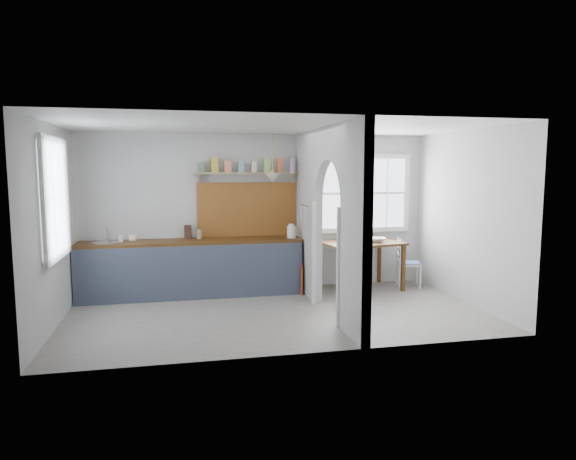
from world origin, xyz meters
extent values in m
cube|color=gray|center=(0.00, 0.00, 0.00)|extent=(5.80, 3.20, 0.01)
cube|color=#B9B9B9|center=(0.00, 0.00, 2.60)|extent=(5.80, 3.20, 0.01)
cube|color=#B9B9B9|center=(0.00, 1.60, 1.30)|extent=(5.80, 0.01, 2.60)
cube|color=#B9B9B9|center=(0.00, -1.60, 1.30)|extent=(5.80, 0.01, 2.60)
cube|color=#B9B9B9|center=(-2.90, 0.00, 1.30)|extent=(0.01, 3.20, 2.60)
cube|color=#B9B9B9|center=(2.90, 0.00, 1.30)|extent=(0.01, 3.20, 2.60)
cube|color=#B9B9B9|center=(0.70, -1.20, 1.30)|extent=(0.12, 0.80, 2.60)
cube|color=#B9B9B9|center=(0.70, 1.00, 1.30)|extent=(0.12, 1.20, 2.60)
cube|color=#B9B9B9|center=(0.70, -0.20, 2.08)|extent=(0.12, 1.20, 1.05)
cube|color=#4E2C0E|center=(-1.13, 1.30, 0.88)|extent=(3.50, 0.60, 0.05)
cube|color=#4F5767|center=(-1.13, 1.01, 0.42)|extent=(3.50, 0.03, 0.85)
cube|color=#3A241C|center=(-1.13, 1.35, 0.42)|extent=(3.46, 0.45, 0.85)
cylinder|color=#BABCBF|center=(-2.43, 1.30, 0.89)|extent=(0.40, 0.40, 0.02)
cube|color=brown|center=(-0.20, 1.58, 1.35)|extent=(1.65, 0.03, 0.90)
cube|color=tan|center=(-0.20, 1.49, 1.95)|extent=(1.75, 0.20, 0.03)
cube|color=#3F6746|center=(-0.95, 1.49, 2.06)|extent=(0.09, 0.09, 0.18)
cube|color=#AA8E1C|center=(-0.74, 1.49, 2.06)|extent=(0.09, 0.09, 0.18)
cube|color=#C4674E|center=(-0.52, 1.49, 2.06)|extent=(0.09, 0.09, 0.18)
cube|color=#5C94A4|center=(-0.31, 1.49, 2.06)|extent=(0.09, 0.09, 0.18)
cube|color=beige|center=(-0.10, 1.49, 2.06)|extent=(0.09, 0.09, 0.18)
cube|color=#72A450|center=(0.11, 1.49, 2.06)|extent=(0.09, 0.09, 0.18)
cube|color=#BB461D|center=(0.33, 1.49, 2.06)|extent=(0.09, 0.09, 0.18)
cube|color=#AE85BC|center=(0.54, 1.49, 2.06)|extent=(0.09, 0.09, 0.18)
cone|color=#EFE7C9|center=(0.15, 1.15, 1.88)|extent=(0.26, 0.26, 0.16)
cylinder|color=#BABCBF|center=(0.61, 0.90, 1.45)|extent=(0.02, 0.50, 0.02)
imported|color=silver|center=(-2.21, 1.29, 0.95)|extent=(0.14, 0.14, 0.11)
imported|color=white|center=(-2.04, 1.34, 0.95)|extent=(0.17, 0.17, 0.11)
cube|color=#3A241C|center=(-1.19, 1.47, 1.01)|extent=(0.12, 0.15, 0.22)
cylinder|color=#8A7F54|center=(-1.01, 1.41, 0.98)|extent=(0.13, 0.13, 0.15)
cube|color=#A21647|center=(0.58, 0.96, 0.28)|extent=(0.02, 0.03, 0.50)
cube|color=#BF4615|center=(0.58, 0.94, 0.25)|extent=(0.02, 0.03, 0.50)
imported|color=white|center=(1.89, 1.05, 0.85)|extent=(0.36, 0.36, 0.07)
imported|color=#4F9052|center=(1.50, 0.97, 0.86)|extent=(0.13, 0.13, 0.09)
cylinder|color=black|center=(1.32, 1.05, 0.82)|extent=(0.22, 0.22, 0.02)
imported|color=#4F2B61|center=(1.67, 1.38, 0.91)|extent=(0.19, 0.19, 0.20)
camera|label=1|loc=(-1.36, -6.89, 2.03)|focal=32.00mm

